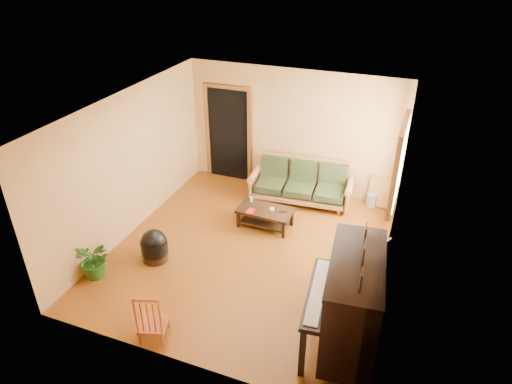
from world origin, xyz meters
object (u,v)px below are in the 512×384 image
at_px(potted_plant, 94,260).
at_px(footstool, 155,249).
at_px(armchair, 361,256).
at_px(coffee_table, 265,218).
at_px(ceramic_crock, 372,200).
at_px(piano, 352,304).
at_px(sofa, 301,183).
at_px(red_chair, 152,313).

bearing_deg(potted_plant, footstool, 49.04).
xyz_separation_m(armchair, footstool, (-3.30, -0.83, -0.15)).
distance_m(coffee_table, armchair, 2.08).
bearing_deg(ceramic_crock, coffee_table, -139.93).
bearing_deg(piano, ceramic_crock, 87.72).
distance_m(sofa, potted_plant, 4.21).
bearing_deg(piano, red_chair, -167.93).
distance_m(armchair, red_chair, 3.33).
bearing_deg(ceramic_crock, armchair, -86.30).
bearing_deg(armchair, ceramic_crock, 117.52).
height_order(sofa, piano, piano).
bearing_deg(footstool, coffee_table, 49.47).
height_order(armchair, red_chair, red_chair).
height_order(footstool, red_chair, red_chair).
xyz_separation_m(armchair, red_chair, (-2.40, -2.30, 0.03)).
distance_m(armchair, potted_plant, 4.23).
relative_size(coffee_table, piano, 0.65).
distance_m(coffee_table, piano, 3.08).
relative_size(armchair, piano, 0.47).
bearing_deg(coffee_table, red_chair, -99.06).
relative_size(coffee_table, footstool, 2.24).
bearing_deg(sofa, potted_plant, -128.97).
distance_m(piano, potted_plant, 4.06).
bearing_deg(sofa, armchair, -55.47).
distance_m(coffee_table, potted_plant, 3.11).
bearing_deg(footstool, red_chair, -58.56).
relative_size(sofa, footstool, 4.47).
xyz_separation_m(coffee_table, red_chair, (-0.49, -3.10, 0.22)).
relative_size(piano, footstool, 3.44).
bearing_deg(armchair, footstool, -142.06).
bearing_deg(sofa, ceramic_crock, 10.07).
bearing_deg(coffee_table, sofa, 72.29).
xyz_separation_m(footstool, red_chair, (0.90, -1.47, 0.19)).
height_order(armchair, footstool, armchair).
height_order(piano, ceramic_crock, piano).
relative_size(footstool, red_chair, 0.57).
xyz_separation_m(sofa, potted_plant, (-2.38, -3.47, -0.11)).
bearing_deg(ceramic_crock, sofa, -165.39).
height_order(coffee_table, piano, piano).
distance_m(piano, footstool, 3.50).
bearing_deg(piano, footstool, 163.15).
xyz_separation_m(armchair, ceramic_crock, (-0.15, 2.28, -0.24)).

